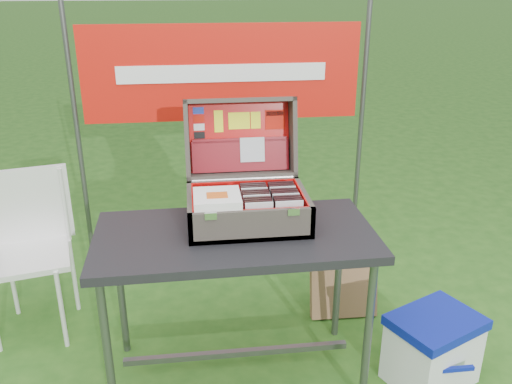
{
  "coord_description": "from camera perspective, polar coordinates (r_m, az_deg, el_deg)",
  "views": [
    {
      "loc": [
        -0.2,
        -2.05,
        1.83
      ],
      "look_at": [
        0.07,
        0.1,
        0.96
      ],
      "focal_mm": 38.0,
      "sensor_mm": 36.0,
      "label": 1
    }
  ],
  "objects": [
    {
      "name": "table_leg_bl",
      "position": [
        2.83,
        -14.05,
        -9.95
      ],
      "size": [
        0.04,
        0.04,
        0.73
      ],
      "primitive_type": "cylinder",
      "color": "#59595B",
      "rests_on": "ground"
    },
    {
      "name": "lid_sticker_band",
      "position": [
        2.7,
        2.01,
        7.63
      ],
      "size": [
        0.1,
        0.02,
        0.09
      ],
      "primitive_type": "cube",
      "rotation": [
        -1.78,
        0.0,
        0.0
      ],
      "color": "#C30D00",
      "rests_on": "suitcase_lid_liner"
    },
    {
      "name": "cd_left_10",
      "position": [
        2.5,
        -0.29,
        -0.67
      ],
      "size": [
        0.12,
        0.01,
        0.14
      ],
      "primitive_type": "cube",
      "color": "black",
      "rests_on": "suitcase_liner_floor"
    },
    {
      "name": "cd_left_4",
      "position": [
        2.38,
        0.07,
        -1.84
      ],
      "size": [
        0.12,
        0.01,
        0.14
      ],
      "primitive_type": "cube",
      "color": "silver",
      "rests_on": "suitcase_liner_floor"
    },
    {
      "name": "cd_right_0",
      "position": [
        2.33,
        3.51,
        -2.52
      ],
      "size": [
        0.12,
        0.01,
        0.14
      ],
      "primitive_type": "cube",
      "color": "silver",
      "rests_on": "suitcase_liner_floor"
    },
    {
      "name": "cd_right_9",
      "position": [
        2.5,
        2.72,
        -0.71
      ],
      "size": [
        0.12,
        0.01,
        0.14
      ],
      "primitive_type": "cube",
      "color": "black",
      "rests_on": "suitcase_liner_floor"
    },
    {
      "name": "cardboard_box",
      "position": [
        3.16,
        9.2,
        -9.42
      ],
      "size": [
        0.38,
        0.15,
        0.4
      ],
      "primitive_type": "cube",
      "rotation": [
        -0.22,
        0.0,
        -0.02
      ],
      "color": "olive",
      "rests_on": "ground"
    },
    {
      "name": "songbook_5",
      "position": [
        2.33,
        -4.13,
        -0.44
      ],
      "size": [
        0.2,
        0.2,
        0.0
      ],
      "primitive_type": "cube",
      "color": "white",
      "rests_on": "suitcase_base_wall_front"
    },
    {
      "name": "suitcase_base_wall_front",
      "position": [
        2.28,
        -0.39,
        -3.63
      ],
      "size": [
        0.54,
        0.02,
        0.14
      ],
      "primitive_type": "cube",
      "color": "#5E564C",
      "rests_on": "table_top"
    },
    {
      "name": "suitcase_base_wall_back",
      "position": [
        2.61,
        -1.33,
        -0.2
      ],
      "size": [
        0.54,
        0.02,
        0.14
      ],
      "primitive_type": "cube",
      "color": "#5E564C",
      "rests_on": "table_top"
    },
    {
      "name": "lid_sticker_cc_b",
      "position": [
        2.67,
        -6.05,
        7.66
      ],
      "size": [
        0.05,
        0.01,
        0.03
      ],
      "primitive_type": "cube",
      "rotation": [
        -1.78,
        0.0,
        0.0
      ],
      "color": "#C30D00",
      "rests_on": "suitcase_lid_liner"
    },
    {
      "name": "lid_sticker_cc_d",
      "position": [
        2.67,
        -5.97,
        5.95
      ],
      "size": [
        0.05,
        0.01,
        0.03
      ],
      "primitive_type": "cube",
      "rotation": [
        -1.78,
        0.0,
        0.0
      ],
      "color": "black",
      "rests_on": "suitcase_lid_liner"
    },
    {
      "name": "cd_right_1",
      "position": [
        2.34,
        3.42,
        -2.3
      ],
      "size": [
        0.12,
        0.01,
        0.14
      ],
      "primitive_type": "cube",
      "color": "black",
      "rests_on": "suitcase_liner_floor"
    },
    {
      "name": "suitcase_pocket_cd",
      "position": [
        2.67,
        -0.39,
        4.48
      ],
      "size": [
        0.12,
        0.03,
        0.12
      ],
      "primitive_type": "cube",
      "rotation": [
        -1.78,
        0.0,
        0.0
      ],
      "color": "silver",
      "rests_on": "suitcase_lid_pocket"
    },
    {
      "name": "cd_left_2",
      "position": [
        2.34,
        0.2,
        -2.26
      ],
      "size": [
        0.12,
        0.01,
        0.14
      ],
      "primitive_type": "cube",
      "color": "black",
      "rests_on": "suitcase_liner_floor"
    },
    {
      "name": "cooler",
      "position": [
        2.8,
        18.07,
        -15.45
      ],
      "size": [
        0.49,
        0.45,
        0.35
      ],
      "primitive_type": null,
      "rotation": [
        0.0,
        0.0,
        0.44
      ],
      "color": "white",
      "rests_on": "ground"
    },
    {
      "name": "cd_right_4",
      "position": [
        2.4,
        3.14,
        -1.68
      ],
      "size": [
        0.12,
        0.01,
        0.14
      ],
      "primitive_type": "cube",
      "color": "silver",
      "rests_on": "suitcase_liner_floor"
    },
    {
      "name": "cd_left_9",
      "position": [
        2.48,
        -0.24,
        -0.86
      ],
      "size": [
        0.12,
        0.01,
        0.14
      ],
      "primitive_type": "cube",
      "color": "black",
      "rests_on": "suitcase_liner_floor"
    },
    {
      "name": "lid_card_neon_tall",
      "position": [
        2.67,
        -3.96,
        7.43
      ],
      "size": [
        0.04,
        0.03,
        0.1
      ],
      "primitive_type": "cube",
      "rotation": [
        -1.78,
        0.0,
        0.0
      ],
      "color": "#F1F917",
      "rests_on": "suitcase_lid_liner"
    },
    {
      "name": "chair_backrest",
      "position": [
        3.17,
        -22.51,
        -1.25
      ],
      "size": [
        0.4,
        0.12,
        0.42
      ],
      "primitive_type": "cube",
      "rotation": [
        0.0,
        0.0,
        0.23
      ],
      "color": "silver",
      "rests_on": "chair_seat"
    },
    {
      "name": "cd_left_7",
      "position": [
        2.44,
        -0.12,
        -1.24
      ],
      "size": [
        0.12,
        0.01,
        0.14
      ],
      "primitive_type": "cube",
      "color": "black",
      "rests_on": "suitcase_liner_floor"
    },
    {
      "name": "table_brace",
      "position": [
        2.74,
        -2.01,
        -16.58
      ],
      "size": [
        1.08,
        0.03,
        0.03
      ],
      "primitive_type": "cube",
      "color": "#59595B",
      "rests_on": "ground"
    },
    {
      "name": "cd_right_2",
      "position": [
        2.36,
        3.32,
        -2.09
      ],
      "size": [
        0.12,
        0.01,
        0.14
      ],
      "primitive_type": "cube",
      "color": "black",
      "rests_on": "suitcase_liner_floor"
    },
    {
      "name": "songbook_3",
      "position": [
        2.33,
        -4.12,
        -0.67
      ],
      "size": [
        0.2,
        0.2,
        0.0
      ],
      "primitive_type": "cube",
      "color": "white",
      "rests_on": "suitcase_base_wall_front"
    },
    {
      "name": "cd_left_3",
      "position": [
        2.36,
        0.13,
        -2.05
      ],
      "size": [
        0.12,
        0.01,
        0.14
      ],
      "primitive_type": "cube",
      "color": "black",
      "rests_on": "suitcase_liner_floor"
    },
    {
      "name": "suitcase_lid_pocket",
      "position": [
        2.68,
        -1.65,
        3.86
      ],
      "size": [
        0.48,
        0.06,
        0.16
      ],
      "primitive_type": "cube",
      "rotation": [
        -1.78,
        0.0,
        0.0
      ],
      "color": "maroon",
      "rests_on": "suitcase_lid_liner"
    },
    {
      "name": "banner_post_right",
      "position": [
        3.46,
        10.86,
        5.17
      ],
      "size": [
        0.03,
        0.03,
        1.7
      ],
      "primitive_type": "cylinder",
      "color": "#59595B",
      "rests_on": "ground"
    },
    {
      "name": "suitcase_lid_rim_left",
      "position": [
        2.63,
        -7.28,
        5.48
      ],
      "size": [
        0.02,
        0.22,
        0.41
      ],
      "primitive_type": "cube",
      "rotation": [
        -1.78,
        0.0,
        0.0
      ],
      "color": "#5E564C",
      "rests_on": "suitcase_lid_back"
    },
    {
      "name": "chair_seat",
      "position": [
        3.1,
        -22.76,
        -6.37
      ],
      "size": [
        0.48,
        0.48,
        0.03
      ],
      "primitive_type": "cube",
      "rotation": [
        0.0,
        0.0,
        0.23
      ],
      "color": "silver",
      "rests_on": "ground"
    },
    {
      "name": "cooler_body",
      "position": [
        2.82,
        18.01,
        -15.84
      ],
      "size": [
        0.47,
        0.42,
        0.31
      ],
      "primitive_type": "cube",
      "rotation": [
        0.0,
        0.0,
        0.44
      ],
      "color": "white",
      "rests_on": "ground"
    },
    {
      "name": "suitcase_base_bottom",
      "position": [
        2.47,
        -0.89,
        -3.11
      ],
      "size": [
        0.54,
        0.38,
        0.02
      ],
      "primitive_type": "cube",
      "color": "#5E564C",
      "rests_on": "table_top"
    },
    {
      "name": "suitcase_liner_wall_back",
      "position": [
        2.59,
        -1.3,
        -0.1
      ],
      "size": [
        0.5,
        0.01,
        0.12
      ],
      "primitive_type": "cube",
      "color": "red",
      "rests_on": "suitcase_base_bottom"
    },
    {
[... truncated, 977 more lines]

